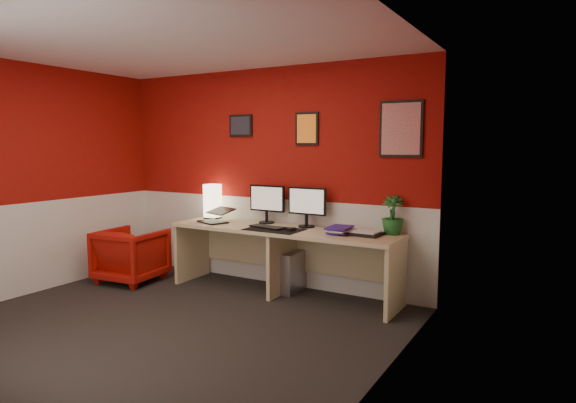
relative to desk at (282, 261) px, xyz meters
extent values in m
cube|color=black|center=(-0.41, -1.41, -0.36)|extent=(4.00, 3.50, 0.01)
cube|color=white|center=(-0.41, -1.41, 2.13)|extent=(4.00, 3.50, 0.01)
cube|color=maroon|center=(-0.41, 0.34, 0.89)|extent=(4.00, 0.01, 2.50)
cube|color=maroon|center=(-2.41, -1.41, 0.89)|extent=(0.01, 3.50, 2.50)
cube|color=maroon|center=(1.59, -1.41, 0.89)|extent=(0.01, 3.50, 2.50)
cube|color=silver|center=(-0.41, 0.34, 0.14)|extent=(4.00, 0.01, 1.00)
cube|color=silver|center=(-2.41, -1.41, 0.14)|extent=(0.01, 3.50, 1.00)
cube|color=silver|center=(1.58, -1.41, 0.14)|extent=(0.01, 3.50, 1.00)
cube|color=#D0B385|center=(0.00, 0.00, 0.00)|extent=(2.60, 0.65, 0.73)
cube|color=#FFE5B2|center=(-1.09, 0.18, 0.56)|extent=(0.16, 0.16, 0.40)
cube|color=black|center=(-0.89, -0.07, 0.47)|extent=(0.39, 0.33, 0.22)
cube|color=black|center=(-0.33, 0.21, 0.66)|extent=(0.45, 0.06, 0.58)
cube|color=black|center=(0.20, 0.19, 0.66)|extent=(0.45, 0.06, 0.58)
cube|color=black|center=(-0.02, -0.13, 0.37)|extent=(0.60, 0.38, 0.01)
cube|color=black|center=(-0.13, -0.09, 0.38)|extent=(0.44, 0.23, 0.02)
cube|color=black|center=(0.18, -0.12, 0.39)|extent=(0.07, 0.10, 0.03)
imported|color=#3A2092|center=(0.58, 0.02, 0.38)|extent=(0.21, 0.28, 0.03)
imported|color=silver|center=(0.60, 0.01, 0.40)|extent=(0.25, 0.31, 0.02)
imported|color=#3A2092|center=(0.57, -0.03, 0.43)|extent=(0.24, 0.31, 0.03)
cube|color=black|center=(0.91, 0.05, 0.38)|extent=(0.36, 0.27, 0.03)
imported|color=#19591E|center=(1.15, 0.23, 0.56)|extent=(0.26, 0.26, 0.39)
cube|color=#99999E|center=(0.03, 0.15, -0.14)|extent=(0.22, 0.46, 0.45)
imported|color=#A30F06|center=(-1.82, -0.46, -0.05)|extent=(0.75, 0.76, 0.63)
cube|color=black|center=(-0.77, 0.33, 1.49)|extent=(0.32, 0.02, 0.26)
cube|color=orange|center=(0.12, 0.33, 1.44)|extent=(0.28, 0.02, 0.36)
cube|color=red|center=(1.18, 0.33, 1.42)|extent=(0.44, 0.02, 0.56)
camera|label=1|loc=(2.67, -4.51, 1.25)|focal=30.72mm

